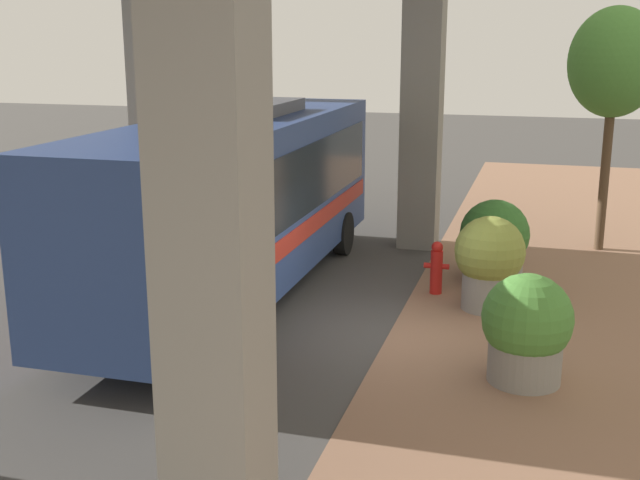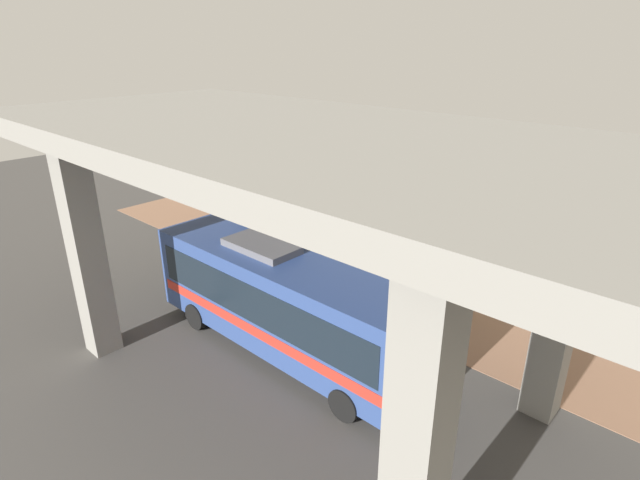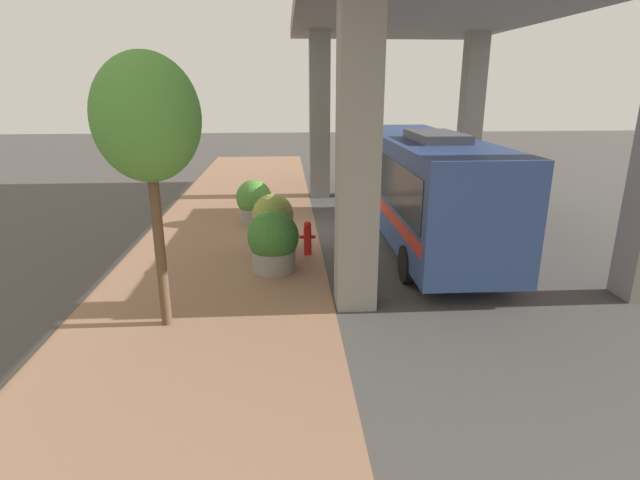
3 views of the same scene
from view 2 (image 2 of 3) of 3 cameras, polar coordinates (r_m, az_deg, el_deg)
name	(u,v)px [view 2 (image 2 of 3)]	position (r m, az deg, el deg)	size (l,w,h in m)	color
ground_plane	(377,326)	(19.01, 6.49, -9.74)	(80.00, 80.00, 0.00)	#474442
sidewalk_strip	(420,297)	(21.21, 11.32, -6.41)	(6.00, 40.00, 0.02)	#936B51
overpass	(299,163)	(13.45, -2.47, 8.78)	(9.40, 20.29, 7.86)	gray
bus	(284,298)	(16.65, -4.12, -6.62)	(2.80, 10.50, 3.69)	#334C8C
fire_hydrant	(335,288)	(20.36, 1.71, -5.53)	(0.50, 0.24, 1.07)	red
planter_front	(364,276)	(20.54, 5.03, -4.09)	(1.30, 1.30, 1.78)	gray
planter_middle	(328,265)	(21.65, 0.91, -2.90)	(1.43, 1.43, 1.71)	gray
planter_back	(442,296)	(19.70, 13.72, -6.26)	(1.32, 1.32, 1.66)	gray
street_tree_near	(310,165)	(24.12, -1.21, 8.59)	(2.07, 2.07, 5.63)	brown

